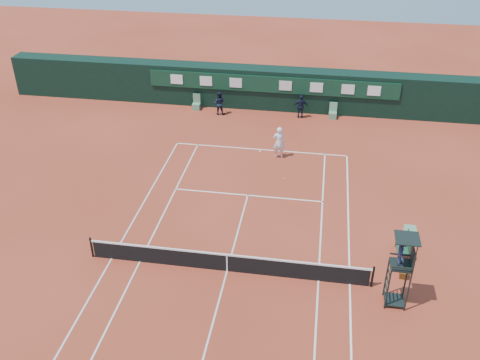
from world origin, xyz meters
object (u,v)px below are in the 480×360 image
at_px(player_bench, 405,245).
at_px(player, 279,142).
at_px(umpire_chair, 402,257).
at_px(cooler, 409,233).
at_px(tennis_net, 227,262).

relative_size(player_bench, player, 0.58).
relative_size(umpire_chair, cooler, 5.30).
height_order(cooler, player, player).
xyz_separation_m(umpire_chair, player_bench, (0.74, 3.33, -1.86)).
distance_m(player_bench, cooler, 1.39).
height_order(umpire_chair, cooler, umpire_chair).
xyz_separation_m(tennis_net, umpire_chair, (7.27, -0.86, 1.95)).
distance_m(tennis_net, player_bench, 8.38).
bearing_deg(tennis_net, umpire_chair, -6.72).
relative_size(tennis_net, player_bench, 10.75).
distance_m(umpire_chair, player_bench, 3.88).
distance_m(player_bench, player, 10.95).
bearing_deg(tennis_net, player, 83.62).
bearing_deg(umpire_chair, player_bench, 77.49).
xyz_separation_m(umpire_chair, player, (-6.03, 11.93, -1.43)).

